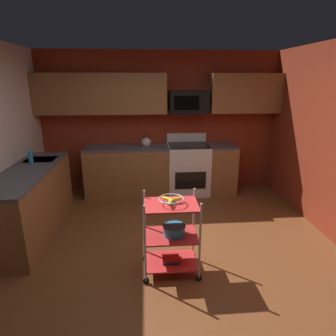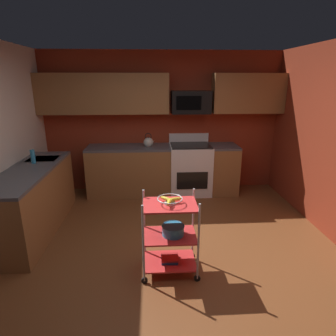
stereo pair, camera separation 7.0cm
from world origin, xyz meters
name	(u,v)px [view 2 (the right image)]	position (x,y,z in m)	size (l,w,h in m)	color
floor	(171,258)	(0.00, 0.00, -0.02)	(4.40, 4.80, 0.04)	brown
wall_back	(162,123)	(0.00, 2.43, 1.30)	(4.52, 0.06, 2.60)	maroon
counter_run	(117,180)	(-0.81, 1.55, 0.46)	(3.59, 2.61, 0.92)	brown
oven_range	(190,168)	(0.51, 2.10, 0.48)	(0.76, 0.65, 1.10)	white
upper_cabinets	(156,94)	(-0.11, 2.23, 1.85)	(4.40, 0.33, 0.70)	brown
microwave	(191,102)	(0.51, 2.21, 1.70)	(0.70, 0.39, 0.40)	black
rolling_cart	(170,235)	(-0.03, -0.25, 0.45)	(0.64, 0.43, 0.91)	silver
fruit_bowl	(170,200)	(-0.03, -0.25, 0.88)	(0.27, 0.27, 0.07)	silver
mixing_bowl_large	(173,230)	(0.01, -0.25, 0.52)	(0.25, 0.25, 0.11)	#338CBF
book_stack	(170,259)	(-0.03, -0.25, 0.15)	(0.19, 0.19, 0.05)	#1E4C8C
kettle	(148,142)	(-0.27, 2.10, 1.00)	(0.21, 0.18, 0.26)	beige
dish_soap_bottle	(33,157)	(-1.94, 1.09, 1.02)	(0.06, 0.06, 0.20)	#2D8CBF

